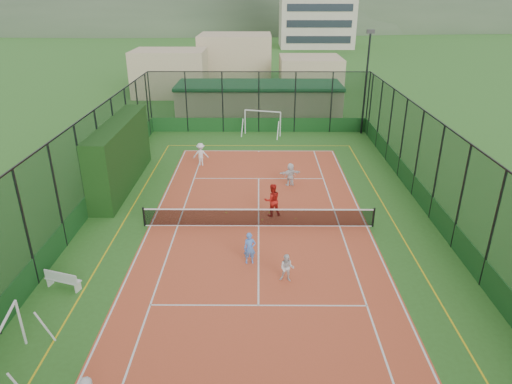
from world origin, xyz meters
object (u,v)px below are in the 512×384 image
child_near_mid (250,248)px  child_near_right (287,268)px  futsal_goal_far (263,123)px  coach (272,200)px  child_far_back (290,174)px  floodlight_ne (366,84)px  clubhouse (259,100)px  futsal_goal_near (8,351)px  child_far_left (201,154)px  white_bench (63,279)px  child_far_right (290,176)px

child_near_mid → child_near_right: bearing=-48.9°
futsal_goal_far → coach: 14.89m
child_near_mid → child_far_back: child_near_mid is taller
floodlight_ne → child_near_mid: bearing=-114.2°
clubhouse → child_near_right: bearing=-87.5°
futsal_goal_near → child_near_right: futsal_goal_near is taller
futsal_goal_near → child_far_left: futsal_goal_near is taller
coach → futsal_goal_far: bearing=-104.7°
child_far_left → floodlight_ne: bearing=-150.5°
futsal_goal_far → child_far_back: size_ratio=2.19×
futsal_goal_near → floodlight_ne: bearing=-41.1°
white_bench → coach: (8.51, 6.51, 0.48)m
child_far_left → child_far_back: bearing=147.1°
child_near_mid → coach: size_ratio=0.81×
clubhouse → coach: 20.82m
futsal_goal_far → coach: futsal_goal_far is taller
white_bench → child_far_left: child_far_left is taller
futsal_goal_far → child_near_mid: 19.50m
futsal_goal_far → coach: bearing=-72.9°
futsal_goal_near → coach: 13.80m
white_bench → futsal_goal_near: futsal_goal_near is taller
child_far_left → child_far_right: size_ratio=1.33×
floodlight_ne → futsal_goal_far: (-8.29, -0.52, -3.12)m
white_bench → futsal_goal_far: 22.89m
futsal_goal_near → child_far_back: futsal_goal_near is taller
floodlight_ne → futsal_goal_near: (-16.25, -26.38, -3.24)m
white_bench → futsal_goal_far: bearing=87.0°
futsal_goal_far → child_far_right: futsal_goal_far is taller
clubhouse → coach: bearing=-88.0°
child_far_left → child_far_right: (5.84, -3.52, -0.20)m
futsal_goal_far → white_bench: bearing=-95.2°
child_far_right → child_far_back: 0.13m
clubhouse → child_near_mid: 25.43m
futsal_goal_far → child_far_right: (1.60, -10.78, -0.40)m
floodlight_ne → child_near_mid: floodlight_ne is taller
child_far_right → child_near_mid: bearing=62.6°
floodlight_ne → clubhouse: size_ratio=0.54×
clubhouse → white_bench: 28.43m
child_far_right → coach: bearing=61.1°
child_near_mid → child_far_left: child_far_left is taller
child_near_mid → child_far_back: (2.31, 8.76, -0.01)m
white_bench → futsal_goal_near: (0.15, -4.47, 0.46)m
clubhouse → child_near_mid: size_ratio=10.51×
clubhouse → child_far_right: bearing=-83.5°
white_bench → child_far_left: bearing=92.5°
futsal_goal_far → child_near_right: bearing=-72.1°
floodlight_ne → child_near_right: floodlight_ne is taller
futsal_goal_near → coach: coach is taller
floodlight_ne → futsal_goal_near: floodlight_ne is taller
child_far_left → child_far_back: (5.87, -3.47, -0.08)m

